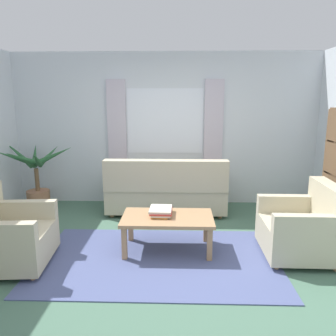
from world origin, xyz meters
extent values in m
plane|color=#476B56|center=(0.00, 0.00, 0.00)|extent=(6.24, 6.24, 0.00)
cube|color=silver|center=(0.00, 2.26, 1.30)|extent=(5.32, 0.12, 2.60)
cube|color=white|center=(0.00, 2.20, 1.45)|extent=(1.30, 0.01, 1.10)
cube|color=silver|center=(-0.83, 2.17, 1.45)|extent=(0.32, 0.06, 1.40)
cube|color=silver|center=(0.83, 2.17, 1.45)|extent=(0.32, 0.06, 1.40)
cube|color=#4C5684|center=(0.00, 0.00, 0.01)|extent=(2.76, 1.69, 0.01)
cube|color=#BCB293|center=(0.04, 1.70, 0.25)|extent=(1.90, 0.80, 0.38)
cube|color=#BCB293|center=(0.04, 1.38, 0.68)|extent=(1.90, 0.20, 0.48)
cube|color=#BCB293|center=(0.91, 1.70, 0.56)|extent=(0.16, 0.80, 0.24)
cube|color=#BCB293|center=(-0.83, 1.70, 0.56)|extent=(0.16, 0.80, 0.24)
cylinder|color=#A87F56|center=(0.89, 2.00, 0.03)|extent=(0.06, 0.06, 0.06)
cylinder|color=#A87F56|center=(-0.81, 2.00, 0.03)|extent=(0.06, 0.06, 0.06)
cylinder|color=#A87F56|center=(0.89, 1.40, 0.03)|extent=(0.06, 0.06, 0.06)
cylinder|color=#A87F56|center=(-0.81, 1.40, 0.03)|extent=(0.06, 0.06, 0.06)
cube|color=#BCB293|center=(-1.60, -0.18, 0.24)|extent=(0.86, 0.90, 0.36)
cube|color=#BCB293|center=(-1.63, 0.18, 0.53)|extent=(0.81, 0.18, 0.22)
cylinder|color=#A87F56|center=(-1.26, -0.49, 0.03)|extent=(0.05, 0.05, 0.06)
cylinder|color=#A87F56|center=(-1.31, 0.19, 0.03)|extent=(0.05, 0.05, 0.06)
cube|color=#BCB293|center=(1.64, 0.15, 0.24)|extent=(0.81, 0.85, 0.36)
cube|color=#BCB293|center=(1.97, 0.15, 0.65)|extent=(0.19, 0.84, 0.46)
cube|color=#BCB293|center=(1.64, 0.51, 0.53)|extent=(0.80, 0.13, 0.22)
cube|color=#BCB293|center=(1.64, -0.21, 0.53)|extent=(0.80, 0.13, 0.22)
cylinder|color=#A87F56|center=(1.32, 0.50, 0.03)|extent=(0.05, 0.05, 0.06)
cylinder|color=#A87F56|center=(1.32, -0.18, 0.03)|extent=(0.05, 0.05, 0.06)
cylinder|color=#A87F56|center=(1.96, 0.49, 0.03)|extent=(0.05, 0.05, 0.06)
cylinder|color=#A87F56|center=(1.96, -0.19, 0.03)|extent=(0.05, 0.05, 0.06)
cube|color=#A87F56|center=(0.11, 0.25, 0.42)|extent=(1.10, 0.64, 0.04)
cube|color=#A87F56|center=(-0.38, -0.01, 0.20)|extent=(0.06, 0.06, 0.40)
cube|color=#A87F56|center=(0.60, -0.01, 0.20)|extent=(0.06, 0.06, 0.40)
cube|color=#A87F56|center=(-0.38, 0.51, 0.20)|extent=(0.06, 0.06, 0.40)
cube|color=#A87F56|center=(0.60, 0.51, 0.20)|extent=(0.06, 0.06, 0.40)
cube|color=orange|center=(0.02, 0.30, 0.45)|extent=(0.23, 0.32, 0.02)
cube|color=beige|center=(0.03, 0.31, 0.47)|extent=(0.24, 0.34, 0.02)
cube|color=#B23833|center=(0.03, 0.30, 0.49)|extent=(0.27, 0.33, 0.02)
cube|color=beige|center=(0.02, 0.31, 0.51)|extent=(0.28, 0.33, 0.02)
cylinder|color=#9E6B4C|center=(-2.12, 1.75, 0.16)|extent=(0.37, 0.37, 0.32)
cylinder|color=brown|center=(-2.12, 1.75, 0.51)|extent=(0.07, 0.07, 0.38)
cone|color=#2D6638|center=(-1.80, 1.75, 0.92)|extent=(0.63, 0.10, 0.36)
cone|color=#2D6638|center=(-1.98, 1.97, 0.88)|extent=(0.30, 0.49, 0.38)
cone|color=#2D6638|center=(-2.23, 1.99, 0.88)|extent=(0.25, 0.48, 0.41)
cone|color=#2D6638|center=(-2.44, 1.84, 0.93)|extent=(0.59, 0.27, 0.47)
cone|color=#2D6638|center=(-2.37, 1.56, 0.92)|extent=(0.50, 0.49, 0.38)
cone|color=#2D6638|center=(-2.22, 1.43, 0.93)|extent=(0.23, 0.66, 0.38)
cone|color=#2D6638|center=(-1.98, 1.48, 0.91)|extent=(0.28, 0.58, 0.37)
cube|color=brown|center=(2.38, 0.98, 0.85)|extent=(0.30, 0.04, 1.70)
camera|label=1|loc=(0.23, -3.56, 1.85)|focal=35.63mm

